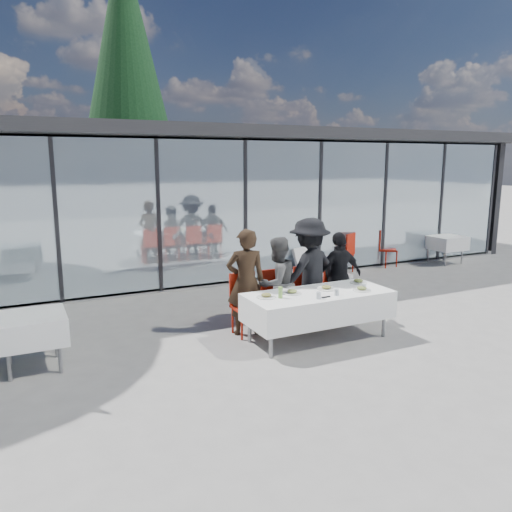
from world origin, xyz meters
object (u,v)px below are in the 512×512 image
at_px(plate_c, 326,288).
at_px(lounger, 316,269).
at_px(diner_chair_a, 245,301).
at_px(conifer_tree, 127,68).
at_px(diner_chair_d, 338,288).
at_px(plate_b, 292,292).
at_px(diner_d, 339,276).
at_px(spare_table_right, 446,243).
at_px(diner_a, 246,282).
at_px(diner_b, 277,284).
at_px(diner_chair_b, 276,297).
at_px(dining_table, 318,306).
at_px(folded_eyeglasses, 326,297).
at_px(spare_table_left, 32,329).
at_px(spare_chair_a, 384,246).
at_px(spare_chair_b, 346,250).
at_px(plate_d, 358,281).
at_px(plate_a, 266,296).
at_px(plate_extra, 362,289).
at_px(diner_c, 309,272).
at_px(diner_chair_c, 308,292).
at_px(juice_bottle, 280,293).

height_order(plate_c, lounger, plate_c).
xyz_separation_m(diner_chair_a, conifer_tree, (0.86, 11.99, 5.45)).
height_order(diner_chair_a, diner_chair_d, same).
height_order(diner_chair_d, plate_b, diner_chair_d).
height_order(diner_d, spare_table_right, diner_d).
xyz_separation_m(diner_a, conifer_tree, (0.86, 12.03, 5.14)).
bearing_deg(diner_b, diner_a, -17.19).
bearing_deg(diner_chair_b, dining_table, -66.06).
distance_m(plate_b, folded_eyeglasses, 0.53).
bearing_deg(spare_table_left, diner_chair_a, 0.68).
height_order(spare_table_right, spare_chair_a, spare_chair_a).
relative_size(diner_chair_b, diner_d, 0.64).
bearing_deg(spare_chair_b, lounger, -159.54).
height_order(plate_d, spare_chair_b, spare_chair_b).
distance_m(diner_d, lounger, 2.90).
distance_m(diner_a, plate_a, 0.63).
xyz_separation_m(diner_d, plate_extra, (-0.22, -0.92, 0.01)).
bearing_deg(diner_chair_d, folded_eyeglasses, -132.23).
distance_m(spare_chair_b, conifer_tree, 11.03).
xyz_separation_m(diner_a, plate_d, (1.81, -0.50, -0.07)).
relative_size(diner_b, spare_table_right, 1.78).
bearing_deg(plate_b, plate_c, -1.93).
xyz_separation_m(spare_table_left, conifer_tree, (3.97, 12.03, 5.43)).
bearing_deg(plate_a, spare_chair_b, 41.65).
height_order(dining_table, diner_a, diner_a).
relative_size(folded_eyeglasses, spare_chair_a, 0.14).
height_order(diner_b, lounger, diner_b).
xyz_separation_m(diner_a, diner_c, (1.17, -0.00, 0.05)).
xyz_separation_m(diner_a, spare_chair_b, (4.12, 3.01, -0.31)).
relative_size(diner_chair_c, plate_d, 3.45).
relative_size(dining_table, spare_chair_a, 2.32).
height_order(diner_chair_c, plate_extra, diner_chair_c).
xyz_separation_m(spare_table_right, spare_chair_b, (-3.03, 0.30, -0.02)).
xyz_separation_m(dining_table, plate_d, (0.92, 0.22, 0.24)).
distance_m(diner_a, lounger, 3.99).
relative_size(plate_extra, spare_chair_b, 0.29).
height_order(diner_a, diner_chair_c, diner_a).
height_order(dining_table, spare_chair_b, spare_chair_b).
distance_m(juice_bottle, lounger, 4.36).
bearing_deg(plate_a, spare_table_left, 168.78).
bearing_deg(diner_chair_c, lounger, 54.46).
xyz_separation_m(plate_c, plate_extra, (0.46, -0.29, 0.00)).
bearing_deg(spare_chair_b, juice_bottle, -136.24).
height_order(plate_b, spare_table_left, plate_b).
relative_size(diner_c, plate_b, 6.39).
relative_size(folded_eyeglasses, spare_table_right, 0.16).
bearing_deg(spare_table_left, plate_b, -9.50).
xyz_separation_m(diner_chair_c, plate_c, (-0.07, -0.66, 0.24)).
bearing_deg(diner_b, spare_table_right, -174.86).
relative_size(plate_d, juice_bottle, 1.70).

